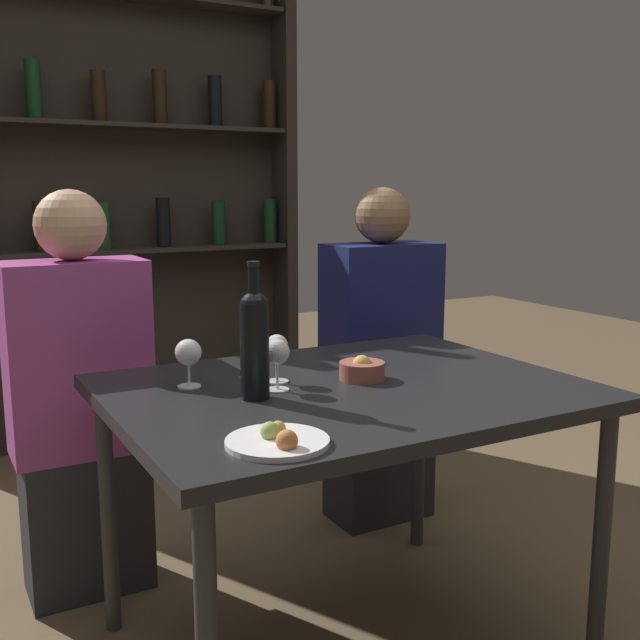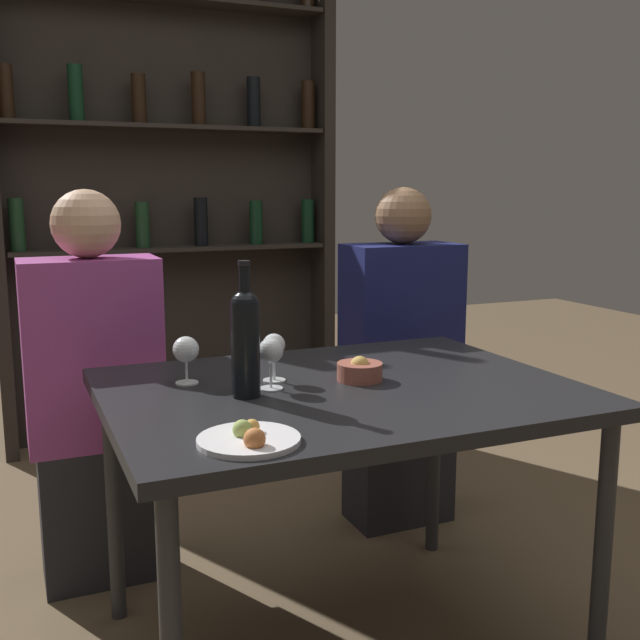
{
  "view_description": "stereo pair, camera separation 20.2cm",
  "coord_description": "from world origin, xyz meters",
  "px_view_note": "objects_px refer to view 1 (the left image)",
  "views": [
    {
      "loc": [
        -0.96,
        -1.61,
        1.24
      ],
      "look_at": [
        0.0,
        0.14,
        0.89
      ],
      "focal_mm": 42.0,
      "sensor_mm": 36.0,
      "label": 1
    },
    {
      "loc": [
        -0.78,
        -1.7,
        1.24
      ],
      "look_at": [
        0.0,
        0.14,
        0.89
      ],
      "focal_mm": 42.0,
      "sensor_mm": 36.0,
      "label": 2
    }
  ],
  "objects_px": {
    "wine_glass_2": "(277,348)",
    "seated_person_right": "(380,367)",
    "wine_bottle": "(255,339)",
    "wine_glass_1": "(188,354)",
    "food_plate_0": "(278,440)",
    "snack_bowl": "(362,370)",
    "seated_person_left": "(81,408)",
    "wine_glass_0": "(277,354)"
  },
  "relations": [
    {
      "from": "snack_bowl",
      "to": "seated_person_left",
      "type": "relative_size",
      "value": 0.1
    },
    {
      "from": "wine_glass_0",
      "to": "wine_glass_2",
      "type": "relative_size",
      "value": 1.03
    },
    {
      "from": "wine_glass_2",
      "to": "food_plate_0",
      "type": "bearing_deg",
      "value": -115.55
    },
    {
      "from": "food_plate_0",
      "to": "wine_bottle",
      "type": "bearing_deg",
      "value": 73.15
    },
    {
      "from": "snack_bowl",
      "to": "seated_person_left",
      "type": "distance_m",
      "value": 0.89
    },
    {
      "from": "wine_glass_0",
      "to": "seated_person_left",
      "type": "bearing_deg",
      "value": 120.64
    },
    {
      "from": "seated_person_left",
      "to": "seated_person_right",
      "type": "relative_size",
      "value": 1.0
    },
    {
      "from": "wine_bottle",
      "to": "snack_bowl",
      "type": "relative_size",
      "value": 2.76
    },
    {
      "from": "wine_bottle",
      "to": "wine_glass_0",
      "type": "distance_m",
      "value": 0.1
    },
    {
      "from": "wine_bottle",
      "to": "seated_person_left",
      "type": "relative_size",
      "value": 0.27
    },
    {
      "from": "seated_person_right",
      "to": "snack_bowl",
      "type": "bearing_deg",
      "value": -127.24
    },
    {
      "from": "wine_glass_2",
      "to": "seated_person_right",
      "type": "height_order",
      "value": "seated_person_right"
    },
    {
      "from": "wine_glass_0",
      "to": "snack_bowl",
      "type": "bearing_deg",
      "value": -1.89
    },
    {
      "from": "wine_bottle",
      "to": "wine_glass_2",
      "type": "height_order",
      "value": "wine_bottle"
    },
    {
      "from": "wine_glass_1",
      "to": "seated_person_right",
      "type": "xyz_separation_m",
      "value": [
        0.9,
        0.48,
        -0.24
      ]
    },
    {
      "from": "wine_glass_1",
      "to": "food_plate_0",
      "type": "relative_size",
      "value": 0.6
    },
    {
      "from": "wine_glass_0",
      "to": "snack_bowl",
      "type": "height_order",
      "value": "wine_glass_0"
    },
    {
      "from": "wine_bottle",
      "to": "wine_glass_2",
      "type": "xyz_separation_m",
      "value": [
        0.11,
        0.12,
        -0.06
      ]
    },
    {
      "from": "food_plate_0",
      "to": "snack_bowl",
      "type": "height_order",
      "value": "snack_bowl"
    },
    {
      "from": "wine_bottle",
      "to": "seated_person_left",
      "type": "xyz_separation_m",
      "value": [
        -0.29,
        0.66,
        -0.3
      ]
    },
    {
      "from": "wine_glass_1",
      "to": "seated_person_left",
      "type": "distance_m",
      "value": 0.57
    },
    {
      "from": "wine_glass_2",
      "to": "food_plate_0",
      "type": "relative_size",
      "value": 0.61
    },
    {
      "from": "wine_bottle",
      "to": "snack_bowl",
      "type": "bearing_deg",
      "value": 6.08
    },
    {
      "from": "wine_glass_0",
      "to": "wine_glass_1",
      "type": "relative_size",
      "value": 1.05
    },
    {
      "from": "wine_bottle",
      "to": "wine_glass_2",
      "type": "bearing_deg",
      "value": 45.92
    },
    {
      "from": "wine_glass_0",
      "to": "food_plate_0",
      "type": "height_order",
      "value": "wine_glass_0"
    },
    {
      "from": "wine_bottle",
      "to": "wine_glass_0",
      "type": "height_order",
      "value": "wine_bottle"
    },
    {
      "from": "wine_glass_2",
      "to": "seated_person_left",
      "type": "relative_size",
      "value": 0.1
    },
    {
      "from": "snack_bowl",
      "to": "seated_person_left",
      "type": "xyz_separation_m",
      "value": [
        -0.61,
        0.63,
        -0.18
      ]
    },
    {
      "from": "wine_bottle",
      "to": "wine_glass_0",
      "type": "bearing_deg",
      "value": 28.65
    },
    {
      "from": "wine_bottle",
      "to": "wine_glass_1",
      "type": "relative_size",
      "value": 2.66
    },
    {
      "from": "seated_person_left",
      "to": "seated_person_right",
      "type": "bearing_deg",
      "value": -0.0
    },
    {
      "from": "wine_glass_0",
      "to": "wine_glass_2",
      "type": "distance_m",
      "value": 0.08
    },
    {
      "from": "wine_glass_0",
      "to": "wine_glass_1",
      "type": "xyz_separation_m",
      "value": [
        -0.18,
        0.14,
        -0.01
      ]
    },
    {
      "from": "wine_glass_1",
      "to": "wine_glass_2",
      "type": "height_order",
      "value": "wine_glass_2"
    },
    {
      "from": "wine_glass_2",
      "to": "seated_person_right",
      "type": "xyz_separation_m",
      "value": [
        0.69,
        0.54,
        -0.25
      ]
    },
    {
      "from": "wine_glass_2",
      "to": "food_plate_0",
      "type": "height_order",
      "value": "wine_glass_2"
    },
    {
      "from": "wine_glass_2",
      "to": "seated_person_right",
      "type": "distance_m",
      "value": 0.91
    },
    {
      "from": "food_plate_0",
      "to": "seated_person_right",
      "type": "distance_m",
      "value": 1.34
    },
    {
      "from": "wine_glass_0",
      "to": "food_plate_0",
      "type": "distance_m",
      "value": 0.42
    },
    {
      "from": "wine_glass_1",
      "to": "seated_person_left",
      "type": "relative_size",
      "value": 0.1
    },
    {
      "from": "wine_glass_1",
      "to": "wine_bottle",
      "type": "bearing_deg",
      "value": -59.73
    }
  ]
}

